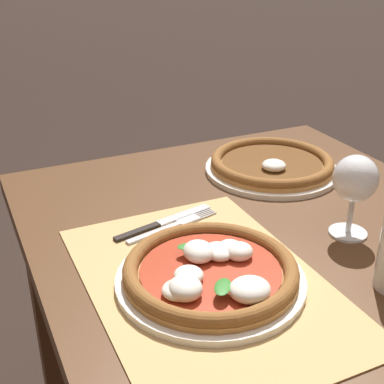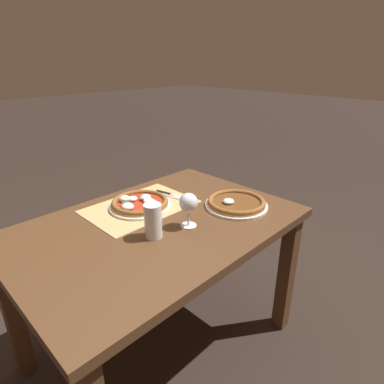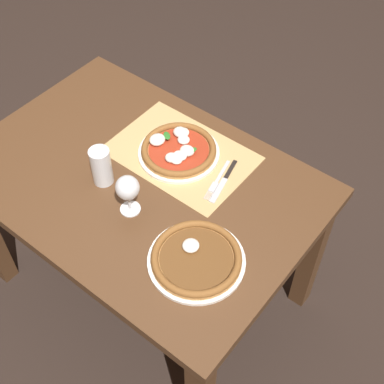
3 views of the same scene
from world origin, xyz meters
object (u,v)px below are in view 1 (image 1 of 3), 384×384
pizza_near (211,272)px  fork (173,226)px  wine_glass (355,182)px  pizza_far (272,164)px  knife (164,222)px

pizza_near → fork: 0.19m
pizza_near → wine_glass: bearing=97.0°
pizza_far → knife: pizza_far is taller
fork → knife: knife is taller
wine_glass → knife: wine_glass is taller
pizza_near → fork: (-0.19, 0.02, -0.02)m
fork → knife: size_ratio=0.93×
fork → wine_glass: bearing=61.4°
pizza_far → wine_glass: 0.32m
pizza_near → wine_glass: size_ratio=1.93×
knife → pizza_near: bearing=-2.0°
pizza_near → pizza_far: pizza_near is taller
pizza_far → fork: 0.35m
wine_glass → fork: (-0.15, -0.28, -0.10)m
pizza_far → knife: (0.13, -0.32, -0.01)m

